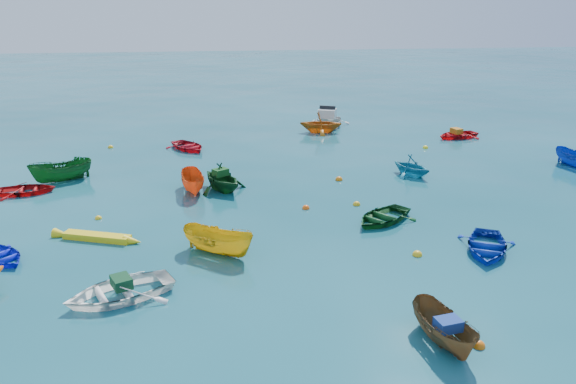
{
  "coord_description": "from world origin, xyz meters",
  "views": [
    {
      "loc": [
        -3.07,
        -19.31,
        9.0
      ],
      "look_at": [
        0.0,
        5.0,
        0.4
      ],
      "focal_mm": 35.0,
      "sensor_mm": 36.0,
      "label": 1
    }
  ],
  "objects": [
    {
      "name": "ground",
      "position": [
        0.0,
        0.0,
        0.0
      ],
      "size": [
        160.0,
        160.0,
        0.0
      ],
      "primitive_type": "plane",
      "color": "#0A434D",
      "rests_on": "ground"
    },
    {
      "name": "dinghy_white_near",
      "position": [
        -6.38,
        -3.19,
        0.0
      ],
      "size": [
        4.09,
        3.62,
        0.7
      ],
      "primitive_type": "imported",
      "rotation": [
        0.0,
        0.0,
        -1.13
      ],
      "color": "white",
      "rests_on": "ground"
    },
    {
      "name": "sampan_brown_mid",
      "position": [
        2.79,
        -6.82,
        0.0
      ],
      "size": [
        1.49,
        2.85,
        1.05
      ],
      "primitive_type": "imported",
      "rotation": [
        0.0,
        0.0,
        0.18
      ],
      "color": "brown",
      "rests_on": "ground"
    },
    {
      "name": "dinghy_blue_se",
      "position": [
        6.62,
        -1.41,
        0.0
      ],
      "size": [
        3.28,
        3.68,
        0.63
      ],
      "primitive_type": "imported",
      "rotation": [
        0.0,
        0.0,
        -0.45
      ],
      "color": "#0D2DA3",
      "rests_on": "ground"
    },
    {
      "name": "sampan_yellow_mid",
      "position": [
        -3.25,
        -0.37,
        0.0
      ],
      "size": [
        3.09,
        2.6,
        1.15
      ],
      "primitive_type": "imported",
      "rotation": [
        0.0,
        0.0,
        0.97
      ],
      "color": "gold",
      "rests_on": "ground"
    },
    {
      "name": "dinghy_green_e",
      "position": [
        3.62,
        1.94,
        0.0
      ],
      "size": [
        3.66,
        3.51,
        0.62
      ],
      "primitive_type": "imported",
      "rotation": [
        0.0,
        0.0,
        -0.91
      ],
      "color": "#10441A",
      "rests_on": "ground"
    },
    {
      "name": "dinghy_cyan_se",
      "position": [
        6.95,
        7.99,
        0.0
      ],
      "size": [
        2.91,
        3.01,
        1.21
      ],
      "primitive_type": "imported",
      "rotation": [
        0.0,
        0.0,
        0.56
      ],
      "color": "teal",
      "rests_on": "ground"
    },
    {
      "name": "dinghy_red_nw",
      "position": [
        -12.42,
        7.51,
        0.0
      ],
      "size": [
        2.95,
        2.24,
        0.57
      ],
      "primitive_type": "imported",
      "rotation": [
        0.0,
        0.0,
        1.67
      ],
      "color": "red",
      "rests_on": "ground"
    },
    {
      "name": "sampan_orange_n",
      "position": [
        -4.39,
        6.82,
        0.0
      ],
      "size": [
        1.45,
        2.97,
        1.1
      ],
      "primitive_type": "imported",
      "rotation": [
        0.0,
        0.0,
        0.13
      ],
      "color": "#E34E15",
      "rests_on": "ground"
    },
    {
      "name": "dinghy_green_n",
      "position": [
        -3.01,
        6.84,
        0.0
      ],
      "size": [
        3.47,
        3.58,
        1.44
      ],
      "primitive_type": "imported",
      "rotation": [
        0.0,
        0.0,
        0.57
      ],
      "color": "#10451B",
      "rests_on": "ground"
    },
    {
      "name": "dinghy_red_ne",
      "position": [
        12.75,
        15.61,
        0.0
      ],
      "size": [
        3.42,
        2.87,
        0.61
      ],
      "primitive_type": "imported",
      "rotation": [
        0.0,
        0.0,
        -1.27
      ],
      "color": "red",
      "rests_on": "ground"
    },
    {
      "name": "sampan_blue_far",
      "position": [
        16.53,
        8.22,
        0.0
      ],
      "size": [
        1.87,
        3.08,
        1.12
      ],
      "primitive_type": "imported",
      "rotation": [
        0.0,
        0.0,
        0.29
      ],
      "color": "#0D34AB",
      "rests_on": "ground"
    },
    {
      "name": "dinghy_red_far",
      "position": [
        -4.98,
        14.81,
        0.0
      ],
      "size": [
        3.37,
        3.61,
        0.61
      ],
      "primitive_type": "imported",
      "rotation": [
        0.0,
        0.0,
        0.58
      ],
      "color": "#B40F1B",
      "rests_on": "ground"
    },
    {
      "name": "dinghy_orange_far",
      "position": [
        3.97,
        18.3,
        0.0
      ],
      "size": [
        3.31,
        3.0,
        1.51
      ],
      "primitive_type": "imported",
      "rotation": [
        0.0,
        0.0,
        1.37
      ],
      "color": "#BC5F11",
      "rests_on": "ground"
    },
    {
      "name": "sampan_green_far",
      "position": [
        -11.13,
        9.26,
        0.0
      ],
      "size": [
        3.34,
        2.49,
        1.22
      ],
      "primitive_type": "imported",
      "rotation": [
        0.0,
        0.0,
        -1.1
      ],
      "color": "#13551F",
      "rests_on": "ground"
    },
    {
      "name": "kayak_yellow",
      "position": [
        -7.94,
        1.47,
        0.0
      ],
      "size": [
        3.4,
        1.61,
        0.33
      ],
      "primitive_type": null,
      "rotation": [
        0.0,
        0.0,
        1.23
      ],
      "color": "yellow",
      "rests_on": "ground"
    },
    {
      "name": "motorboat_white",
      "position": [
        4.74,
        19.9,
        0.0
      ],
      "size": [
        4.24,
        4.89,
        1.45
      ],
      "primitive_type": "imported",
      "rotation": [
        0.0,
        0.0,
        -0.38
      ],
      "color": "silver",
      "rests_on": "ground"
    },
    {
      "name": "tarp_green_a",
      "position": [
        -6.29,
        -3.15,
        0.53
      ],
      "size": [
        0.8,
        0.88,
        0.35
      ],
      "primitive_type": "cube",
      "rotation": [
        0.0,
        0.0,
        -1.13
      ],
      "color": "#0F3F21",
      "rests_on": "dinghy_white_near"
    },
    {
      "name": "tarp_blue_a",
      "position": [
        2.81,
        -6.96,
        0.68
      ],
      "size": [
        0.74,
        0.61,
        0.32
      ],
      "primitive_type": "cube",
      "rotation": [
        0.0,
        0.0,
        0.18
      ],
      "color": "navy",
      "rests_on": "sampan_brown_mid"
    },
    {
      "name": "tarp_green_b",
      "position": [
        -3.07,
        6.92,
        0.89
      ],
      "size": [
        0.86,
        0.81,
        0.34
      ],
      "primitive_type": "cube",
      "rotation": [
        0.0,
        0.0,
        0.57
      ],
      "color": "#124B19",
      "rests_on": "dinghy_green_n"
    },
    {
      "name": "tarp_orange_b",
      "position": [
        12.66,
        15.59,
        0.48
      ],
      "size": [
        0.73,
        0.85,
        0.35
      ],
      "primitive_type": "cube",
      "rotation": [
        0.0,
        0.0,
        -1.27
      ],
      "color": "#B46312",
      "rests_on": "dinghy_red_ne"
    },
    {
      "name": "buoy_ye_a",
      "position": [
        3.97,
        -1.42,
        0.0
      ],
      "size": [
        0.37,
        0.37,
        0.37
      ],
      "primitive_type": "sphere",
      "color": "gold",
      "rests_on": "ground"
    },
    {
      "name": "buoy_or_b",
      "position": [
        3.69,
        -7.09,
        0.0
      ],
      "size": [
        0.36,
        0.36,
        0.36
      ],
      "primitive_type": "sphere",
      "color": "orange",
      "rests_on": "ground"
    },
    {
      "name": "buoy_ye_b",
      "position": [
        -8.32,
        3.73,
        0.0
      ],
      "size": [
        0.29,
        0.29,
        0.29
      ],
      "primitive_type": "sphere",
      "color": "yellow",
      "rests_on": "ground"
    },
    {
      "name": "buoy_or_c",
      "position": [
        0.65,
        3.81,
        0.0
      ],
      "size": [
        0.34,
        0.34,
        0.34
      ],
      "primitive_type": "sphere",
      "color": "#FF580D",
      "rests_on": "ground"
    },
    {
      "name": "buoy_ye_c",
      "position": [
        3.01,
        3.97,
        0.0
      ],
      "size": [
        0.35,
        0.35,
        0.35
      ],
      "primitive_type": "sphere",
      "color": "gold",
      "rests_on": "ground"
    },
    {
      "name": "buoy_or_d",
      "position": [
        6.88,
        9.43,
        0.0
      ],
      "size": [
        0.32,
        0.32,
        0.32
      ],
      "primitive_type": "sphere",
      "color": "orange",
      "rests_on": "ground"
    },
    {
      "name": "buoy_ye_d",
      "position": [
        -9.83,
        15.8,
        0.0
      ],
      "size": [
        0.34,
        0.34,
        0.34
      ],
      "primitive_type": "sphere",
      "color": "yellow",
      "rests_on": "ground"
    },
    {
      "name": "buoy_or_e",
      "position": [
        2.99,
        7.65,
        0.0
      ],
      "size": [
        0.38,
        0.38,
        0.38
      ],
      "primitive_type": "sphere",
      "color": "orange",
      "rests_on": "ground"
    },
    {
      "name": "buoy_ye_e",
      "position": [
        9.69,
        13.26,
        0.0
      ],
      "size": [
        0.34,
        0.34,
        0.34
      ],
      "primitive_type": "sphere",
      "color": "yellow",
      "rests_on": "ground"
    }
  ]
}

